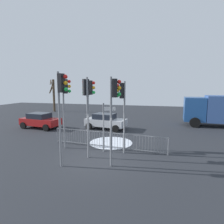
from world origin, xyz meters
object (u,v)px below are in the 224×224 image
Objects in this scene: car_red_mid at (40,120)px; car_silver_far at (105,121)px; direction_sign_post at (104,125)px; delivery_truck at (223,110)px; traffic_light_foreground_left at (86,99)px; traffic_light_rear_right at (122,101)px; traffic_light_rear_left at (61,98)px; traffic_light_foreground_right at (114,102)px; traffic_light_mid_right at (90,98)px; traffic_light_mid_left at (65,97)px; bare_tree_centre at (54,94)px.

car_silver_far is at bearing 18.16° from car_red_mid.
car_silver_far is 1.01× the size of car_red_mid.
delivery_truck reaches higher than direction_sign_post.
delivery_truck is at bearing 0.77° from traffic_light_foreground_left.
delivery_truck is (8.21, 9.83, -1.45)m from traffic_light_rear_right.
direction_sign_post is 6.40m from car_silver_far.
direction_sign_post is (1.38, 2.64, -1.77)m from traffic_light_rear_left.
car_red_mid is (-9.02, 6.74, -2.54)m from traffic_light_foreground_right.
traffic_light_rear_left reaches higher than direction_sign_post.
delivery_truck is (9.29, 9.88, 0.03)m from direction_sign_post.
delivery_truck is (10.02, 10.95, -1.59)m from traffic_light_foreground_left.
traffic_light_foreground_right is 3.30m from traffic_light_mid_right.
traffic_light_foreground_left is 0.63× the size of delivery_truck.
traffic_light_rear_left is 1.18× the size of car_silver_far.
delivery_truck is at bearing 119.80° from traffic_light_mid_left.
traffic_light_mid_left is at bearing 102.32° from traffic_light_foreground_left.
bare_tree_centre reaches higher than traffic_light_rear_right.
traffic_light_rear_right is 0.86× the size of bare_tree_centre.
direction_sign_post is 13.56m from delivery_truck.
traffic_light_foreground_left is 1.71m from traffic_light_rear_left.
car_silver_far is (-2.80, 7.98, -2.54)m from traffic_light_foreground_right.
car_silver_far is (-0.36, 8.73, -2.71)m from traffic_light_rear_left.
direction_sign_post is at bearing 8.96° from traffic_light_foreground_left.
traffic_light_foreground_right is 14.45m from delivery_truck.
traffic_light_rear_left is 9.15m from car_silver_far.
traffic_light_rear_left is 1.05× the size of traffic_light_mid_right.
traffic_light_foreground_left is 14.92m from delivery_truck.
direction_sign_post is 0.76× the size of car_silver_far.
traffic_light_mid_left is 1.51× the size of direction_sign_post.
car_red_mid is (-5.35, 4.79, -2.60)m from traffic_light_mid_left.
bare_tree_centre reaches higher than traffic_light_rear_left.
direction_sign_post is at bearing -65.16° from car_silver_far.
car_red_mid is (-7.23, 5.91, -2.56)m from traffic_light_foreground_left.
traffic_light_mid_left reaches higher than traffic_light_rear_right.
bare_tree_centre is (-5.29, 11.12, 1.95)m from car_red_mid.
traffic_light_foreground_left is at bearing 18.60° from traffic_light_mid_right.
traffic_light_foreground_right is (2.44, 0.74, -0.17)m from traffic_light_rear_left.
direction_sign_post reaches higher than car_silver_far.
traffic_light_mid_left is at bearing -147.78° from traffic_light_foreground_right.
delivery_truck is at bearing -45.78° from traffic_light_rear_right.
traffic_light_mid_right is at bearing -51.83° from bare_tree_centre.
bare_tree_centre is (-12.52, 17.04, -0.61)m from traffic_light_foreground_left.
traffic_light_rear_right is (0.01, 1.95, -0.12)m from traffic_light_foreground_right.
traffic_light_rear_right is at bearing 142.37° from traffic_light_rear_left.
traffic_light_rear_left is 16.54m from delivery_truck.
traffic_light_mid_left reaches higher than car_silver_far.
car_red_mid is at bearing -156.47° from traffic_light_foreground_right.
traffic_light_rear_left is 0.66× the size of delivery_truck.
bare_tree_centre reaches higher than traffic_light_foreground_right.
car_red_mid is at bearing 56.14° from traffic_light_rear_right.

